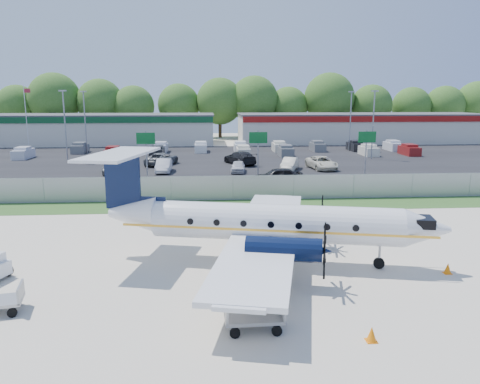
{
  "coord_description": "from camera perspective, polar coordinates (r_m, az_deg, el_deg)",
  "views": [
    {
      "loc": [
        -2.07,
        -23.18,
        8.29
      ],
      "look_at": [
        0.0,
        6.0,
        2.3
      ],
      "focal_mm": 35.0,
      "sensor_mm": 36.0,
      "label": 1
    }
  ],
  "objects": [
    {
      "name": "ground",
      "position": [
        24.7,
        0.99,
        -8.03
      ],
      "size": [
        170.0,
        170.0,
        0.0
      ],
      "primitive_type": "plane",
      "color": "beige",
      "rests_on": "ground"
    },
    {
      "name": "grass_verge",
      "position": [
        36.2,
        -0.67,
        -1.66
      ],
      "size": [
        170.0,
        4.0,
        0.02
      ],
      "primitive_type": "cube",
      "color": "#2D561E",
      "rests_on": "ground"
    },
    {
      "name": "access_road",
      "position": [
        43.03,
        -1.22,
        0.48
      ],
      "size": [
        170.0,
        8.0,
        0.02
      ],
      "primitive_type": "cube",
      "color": "black",
      "rests_on": "ground"
    },
    {
      "name": "parking_lot",
      "position": [
        63.75,
        -2.16,
        4.1
      ],
      "size": [
        170.0,
        32.0,
        0.02
      ],
      "primitive_type": "cube",
      "color": "black",
      "rests_on": "ground"
    },
    {
      "name": "perimeter_fence",
      "position": [
        37.94,
        -0.85,
        0.5
      ],
      "size": [
        120.0,
        0.06,
        1.99
      ],
      "color": "gray",
      "rests_on": "ground"
    },
    {
      "name": "building_west",
      "position": [
        88.12,
        -18.61,
        7.29
      ],
      "size": [
        46.4,
        12.4,
        5.24
      ],
      "color": "silver",
      "rests_on": "ground"
    },
    {
      "name": "building_east",
      "position": [
        89.85,
        14.29,
        7.6
      ],
      "size": [
        44.4,
        12.4,
        5.24
      ],
      "color": "silver",
      "rests_on": "ground"
    },
    {
      "name": "sign_left",
      "position": [
        46.7,
        -11.38,
        5.59
      ],
      "size": [
        1.8,
        0.26,
        5.0
      ],
      "color": "gray",
      "rests_on": "ground"
    },
    {
      "name": "sign_mid",
      "position": [
        46.6,
        2.22,
        5.8
      ],
      "size": [
        1.8,
        0.26,
        5.0
      ],
      "color": "gray",
      "rests_on": "ground"
    },
    {
      "name": "sign_right",
      "position": [
        49.03,
        15.17,
        5.69
      ],
      "size": [
        1.8,
        0.26,
        5.0
      ],
      "color": "gray",
      "rests_on": "ground"
    },
    {
      "name": "flagpole_east",
      "position": [
        83.38,
        -24.6,
        8.72
      ],
      "size": [
        1.06,
        0.12,
        10.0
      ],
      "color": "white",
      "rests_on": "ground"
    },
    {
      "name": "light_pole_nw",
      "position": [
        63.83,
        -20.58,
        8.1
      ],
      "size": [
        0.9,
        0.35,
        9.09
      ],
      "color": "gray",
      "rests_on": "ground"
    },
    {
      "name": "light_pole_ne",
      "position": [
        65.11,
        15.94,
        8.44
      ],
      "size": [
        0.9,
        0.35,
        9.09
      ],
      "color": "gray",
      "rests_on": "ground"
    },
    {
      "name": "light_pole_sw",
      "position": [
        73.47,
        -18.39,
        8.6
      ],
      "size": [
        0.9,
        0.35,
        9.09
      ],
      "color": "gray",
      "rests_on": "ground"
    },
    {
      "name": "light_pole_se",
      "position": [
        74.59,
        13.32,
        8.91
      ],
      "size": [
        0.9,
        0.35,
        9.09
      ],
      "color": "gray",
      "rests_on": "ground"
    },
    {
      "name": "tree_line",
      "position": [
        97.56,
        -2.84,
        6.68
      ],
      "size": [
        112.0,
        6.0,
        14.0
      ],
      "primitive_type": null,
      "color": "#325E1B",
      "rests_on": "ground"
    },
    {
      "name": "aircraft",
      "position": [
        23.43,
        3.38,
        -3.73
      ],
      "size": [
        17.93,
        17.56,
        5.47
      ],
      "color": "white",
      "rests_on": "ground"
    },
    {
      "name": "baggage_cart_far",
      "position": [
        17.47,
        1.7,
        -14.85
      ],
      "size": [
        2.16,
        1.35,
        1.11
      ],
      "color": "gray",
      "rests_on": "ground"
    },
    {
      "name": "cone_nose",
      "position": [
        24.64,
        23.99,
        -8.52
      ],
      "size": [
        0.36,
        0.36,
        0.52
      ],
      "color": "orange",
      "rests_on": "ground"
    },
    {
      "name": "cone_port_wing",
      "position": [
        17.41,
        15.74,
        -16.37
      ],
      "size": [
        0.38,
        0.38,
        0.54
      ],
      "color": "orange",
      "rests_on": "ground"
    },
    {
      "name": "cone_starboard_wing",
      "position": [
        30.09,
        -4.77,
        -3.92
      ],
      "size": [
        0.4,
        0.4,
        0.57
      ],
      "color": "orange",
      "rests_on": "ground"
    },
    {
      "name": "road_car_mid",
      "position": [
        44.94,
        4.56,
        0.9
      ],
      "size": [
        4.91,
        2.2,
        1.64
      ],
      "primitive_type": "imported",
      "rotation": [
        0.0,
        0.0,
        -1.52
      ],
      "color": "black",
      "rests_on": "ground"
    },
    {
      "name": "parked_car_a",
      "position": [
        53.22,
        -14.77,
        2.22
      ],
      "size": [
        2.87,
        5.68,
        1.54
      ],
      "primitive_type": "imported",
      "rotation": [
        0.0,
        0.0,
        0.06
      ],
      "color": "#595B5E",
      "rests_on": "ground"
    },
    {
      "name": "parked_car_b",
      "position": [
        52.82,
        -9.26,
        2.39
      ],
      "size": [
        1.59,
        4.47,
        1.47
      ],
      "primitive_type": "imported",
      "rotation": [
        0.0,
        0.0,
        -0.01
      ],
      "color": "silver",
      "rests_on": "ground"
    },
    {
      "name": "parked_car_c",
      "position": [
        52.08,
        -0.25,
        2.41
      ],
      "size": [
        1.89,
        3.92,
        1.29
      ],
      "primitive_type": "imported",
      "rotation": [
        0.0,
        0.0,
        -0.1
      ],
      "color": "silver",
      "rests_on": "ground"
    },
    {
      "name": "parked_car_d",
      "position": [
        54.16,
        6.08,
        2.7
      ],
      "size": [
        2.89,
        4.54,
        1.41
      ],
      "primitive_type": "imported",
      "rotation": [
        0.0,
        0.0,
        -0.35
      ],
      "color": "beige",
      "rests_on": "ground"
    },
    {
      "name": "parked_car_e",
      "position": [
        55.19,
        9.9,
        2.76
      ],
      "size": [
        3.2,
        5.65,
        1.49
      ],
      "primitive_type": "imported",
      "rotation": [
        0.0,
        0.0,
        0.14
      ],
      "color": "beige",
      "rests_on": "ground"
    },
    {
      "name": "parked_car_f",
      "position": [
        58.39,
        -9.47,
        3.25
      ],
      "size": [
        4.25,
        6.14,
        1.56
      ],
      "primitive_type": "imported",
      "rotation": [
        0.0,
        0.0,
        2.81
      ],
      "color": "#595B5E",
      "rests_on": "ground"
    },
    {
      "name": "parked_car_g",
      "position": [
        58.26,
        -0.01,
        3.39
      ],
      "size": [
        4.29,
        6.1,
        1.64
      ],
      "primitive_type": "imported",
      "rotation": [
        0.0,
        0.0,
        3.54
      ],
      "color": "black",
      "rests_on": "ground"
    },
    {
      "name": "far_parking_rows",
      "position": [
        68.71,
        -2.31,
        4.63
      ],
      "size": [
        56.0,
        10.0,
        1.6
      ],
      "primitive_type": null,
      "color": "gray",
      "rests_on": "ground"
    }
  ]
}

